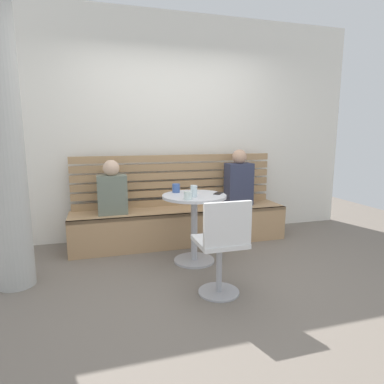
{
  "coord_description": "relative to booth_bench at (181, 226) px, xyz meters",
  "views": [
    {
      "loc": [
        -0.99,
        -2.71,
        1.37
      ],
      "look_at": [
        -0.01,
        0.66,
        0.75
      ],
      "focal_mm": 30.56,
      "sensor_mm": 36.0,
      "label": 1
    }
  ],
  "objects": [
    {
      "name": "cup_mug_blue",
      "position": [
        -0.17,
        -0.46,
        0.57
      ],
      "size": [
        0.08,
        0.08,
        0.09
      ],
      "primitive_type": "cylinder",
      "color": "#3D5B9E",
      "rests_on": "cafe_table"
    },
    {
      "name": "plate_small",
      "position": [
        -0.04,
        -0.59,
        0.52
      ],
      "size": [
        0.17,
        0.17,
        0.01
      ],
      "primitive_type": "cylinder",
      "color": "white",
      "rests_on": "cafe_table"
    },
    {
      "name": "phone_on_table",
      "position": [
        0.25,
        -0.66,
        0.52
      ],
      "size": [
        0.14,
        0.15,
        0.01
      ],
      "primitive_type": "cube",
      "rotation": [
        0.0,
        0.0,
        2.47
      ],
      "color": "black",
      "rests_on": "cafe_table"
    },
    {
      "name": "back_wall",
      "position": [
        0.0,
        0.44,
        1.23
      ],
      "size": [
        5.2,
        0.1,
        2.9
      ],
      "primitive_type": "cube",
      "color": "white",
      "rests_on": "ground"
    },
    {
      "name": "ground",
      "position": [
        0.0,
        -1.2,
        -0.22
      ],
      "size": [
        8.0,
        8.0,
        0.0
      ],
      "primitive_type": "plane",
      "color": "#70665B"
    },
    {
      "name": "cafe_table",
      "position": [
        -0.02,
        -0.66,
        0.3
      ],
      "size": [
        0.68,
        0.68,
        0.74
      ],
      "color": "#ADADB2",
      "rests_on": "ground"
    },
    {
      "name": "cup_glass_tall",
      "position": [
        -0.06,
        -0.76,
        0.58
      ],
      "size": [
        0.07,
        0.07,
        0.12
      ],
      "primitive_type": "cylinder",
      "color": "silver",
      "rests_on": "cafe_table"
    },
    {
      "name": "booth_backrest",
      "position": [
        0.0,
        0.24,
        0.56
      ],
      "size": [
        2.65,
        0.04,
        0.67
      ],
      "color": "#A68157",
      "rests_on": "booth_bench"
    },
    {
      "name": "person_adult",
      "position": [
        0.81,
        0.04,
        0.55
      ],
      "size": [
        0.34,
        0.22,
        0.74
      ],
      "color": "#333851",
      "rests_on": "booth_bench"
    },
    {
      "name": "white_chair",
      "position": [
        -0.02,
        -1.47,
        0.24
      ],
      "size": [
        0.4,
        0.4,
        0.85
      ],
      "color": "#ADADB2",
      "rests_on": "ground"
    },
    {
      "name": "booth_bench",
      "position": [
        0.0,
        0.0,
        0.0
      ],
      "size": [
        2.7,
        0.52,
        0.44
      ],
      "color": "tan",
      "rests_on": "ground"
    },
    {
      "name": "cup_glass_short",
      "position": [
        -0.15,
        -0.88,
        0.56
      ],
      "size": [
        0.08,
        0.08,
        0.08
      ],
      "primitive_type": "cylinder",
      "color": "silver",
      "rests_on": "cafe_table"
    },
    {
      "name": "concrete_pillar",
      "position": [
        -1.75,
        -0.75,
        1.18
      ],
      "size": [
        0.32,
        0.32,
        2.8
      ],
      "primitive_type": "cylinder",
      "color": "#B2B2AD",
      "rests_on": "ground"
    },
    {
      "name": "person_child_left",
      "position": [
        -0.84,
        -0.01,
        0.5
      ],
      "size": [
        0.34,
        0.22,
        0.64
      ],
      "color": "slate",
      "rests_on": "booth_bench"
    }
  ]
}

